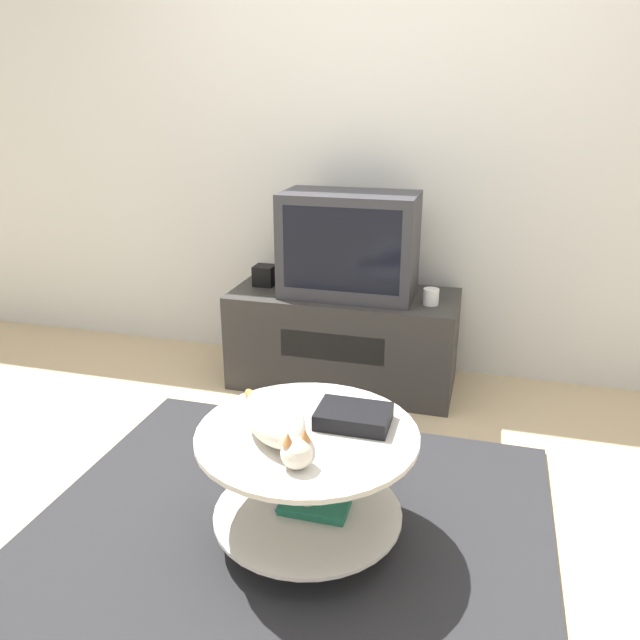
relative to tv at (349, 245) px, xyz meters
The scene contains 10 objects.
ground_plane 1.47m from the tv, 86.36° to the right, with size 12.00×12.00×0.00m, color tan.
wall_back 0.64m from the tv, 77.70° to the left, with size 8.00×0.05×2.60m.
rug 1.47m from the tv, 86.36° to the right, with size 1.85×1.59×0.02m.
tv_stand 0.52m from the tv, 143.08° to the left, with size 1.19×0.51×0.52m.
tv is the anchor object (origin of this frame).
speaker 0.52m from the tv, behind, with size 0.11×0.11×0.11m.
mug 0.49m from the tv, ahead, with size 0.08×0.08×0.08m.
coffee_table 1.38m from the tv, 82.83° to the right, with size 0.74×0.74×0.43m.
dvd_box 1.26m from the tv, 76.01° to the right, with size 0.25×0.17×0.05m.
cat 1.38m from the tv, 86.76° to the right, with size 0.38×0.44×0.14m.
Camera 1 is at (0.61, -1.77, 1.50)m, focal length 35.00 mm.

